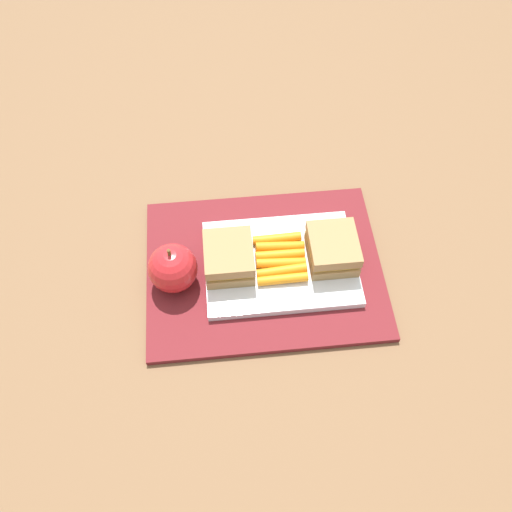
# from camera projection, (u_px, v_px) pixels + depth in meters

# --- Properties ---
(ground_plane) EXTENTS (2.40, 2.40, 0.00)m
(ground_plane) POSITION_uv_depth(u_px,v_px,m) (264.00, 270.00, 0.86)
(ground_plane) COLOR brown
(lunchbag_mat) EXTENTS (0.36, 0.28, 0.01)m
(lunchbag_mat) POSITION_uv_depth(u_px,v_px,m) (264.00, 268.00, 0.86)
(lunchbag_mat) COLOR maroon
(lunchbag_mat) RESTS_ON ground_plane
(food_tray) EXTENTS (0.23, 0.17, 0.01)m
(food_tray) POSITION_uv_depth(u_px,v_px,m) (280.00, 263.00, 0.85)
(food_tray) COLOR white
(food_tray) RESTS_ON lunchbag_mat
(sandwich_half_left) EXTENTS (0.07, 0.08, 0.04)m
(sandwich_half_left) POSITION_uv_depth(u_px,v_px,m) (333.00, 249.00, 0.83)
(sandwich_half_left) COLOR #9E7A4C
(sandwich_half_left) RESTS_ON food_tray
(sandwich_half_right) EXTENTS (0.07, 0.08, 0.04)m
(sandwich_half_right) POSITION_uv_depth(u_px,v_px,m) (229.00, 258.00, 0.82)
(sandwich_half_right) COLOR #9E7A4C
(sandwich_half_right) RESTS_ON food_tray
(carrot_sticks_bundle) EXTENTS (0.08, 0.09, 0.02)m
(carrot_sticks_bundle) POSITION_uv_depth(u_px,v_px,m) (280.00, 258.00, 0.84)
(carrot_sticks_bundle) COLOR orange
(carrot_sticks_bundle) RESTS_ON food_tray
(apple) EXTENTS (0.07, 0.07, 0.08)m
(apple) POSITION_uv_depth(u_px,v_px,m) (173.00, 268.00, 0.81)
(apple) COLOR red
(apple) RESTS_ON lunchbag_mat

